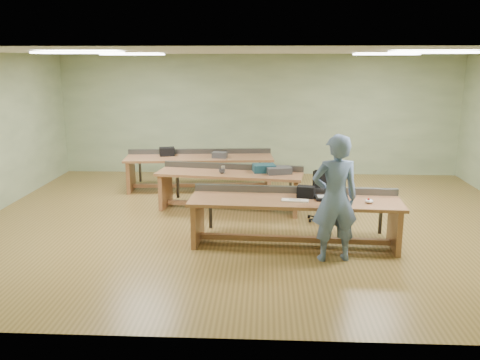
# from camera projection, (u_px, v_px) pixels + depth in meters

# --- Properties ---
(floor) EXTENTS (10.00, 10.00, 0.00)m
(floor) POSITION_uv_depth(u_px,v_px,m) (255.00, 221.00, 9.24)
(floor) COLOR olive
(floor) RESTS_ON ground
(ceiling) EXTENTS (10.00, 10.00, 0.00)m
(ceiling) POSITION_uv_depth(u_px,v_px,m) (256.00, 52.00, 8.54)
(ceiling) COLOR silver
(ceiling) RESTS_ON wall_back
(wall_back) EXTENTS (10.00, 0.04, 3.00)m
(wall_back) POSITION_uv_depth(u_px,v_px,m) (259.00, 115.00, 12.78)
(wall_back) COLOR #A5B68A
(wall_back) RESTS_ON floor
(wall_front) EXTENTS (10.00, 0.04, 3.00)m
(wall_front) POSITION_uv_depth(u_px,v_px,m) (248.00, 203.00, 5.01)
(wall_front) COLOR #A5B68A
(wall_front) RESTS_ON floor
(fluor_panels) EXTENTS (6.20, 3.50, 0.03)m
(fluor_panels) POSITION_uv_depth(u_px,v_px,m) (256.00, 53.00, 8.55)
(fluor_panels) COLOR white
(fluor_panels) RESTS_ON ceiling
(workbench_front) EXTENTS (3.33, 1.04, 0.86)m
(workbench_front) POSITION_uv_depth(u_px,v_px,m) (295.00, 210.00, 7.98)
(workbench_front) COLOR #A66C46
(workbench_front) RESTS_ON floor
(workbench_mid) EXTENTS (2.88, 1.13, 0.86)m
(workbench_mid) POSITION_uv_depth(u_px,v_px,m) (230.00, 182.00, 9.84)
(workbench_mid) COLOR #A66C46
(workbench_mid) RESTS_ON floor
(workbench_back) EXTENTS (3.34, 1.17, 0.86)m
(workbench_back) POSITION_uv_depth(u_px,v_px,m) (199.00, 165.00, 11.41)
(workbench_back) COLOR #A66C46
(workbench_back) RESTS_ON floor
(person) EXTENTS (0.75, 0.56, 1.87)m
(person) POSITION_uv_depth(u_px,v_px,m) (335.00, 198.00, 7.27)
(person) COLOR #6582A5
(person) RESTS_ON floor
(laptop_base) EXTENTS (0.39, 0.32, 0.04)m
(laptop_base) POSITION_uv_depth(u_px,v_px,m) (327.00, 198.00, 7.92)
(laptop_base) COLOR black
(laptop_base) RESTS_ON workbench_front
(laptop_screen) EXTENTS (0.37, 0.04, 0.29)m
(laptop_screen) POSITION_uv_depth(u_px,v_px,m) (326.00, 179.00, 8.00)
(laptop_screen) COLOR black
(laptop_screen) RESTS_ON laptop_base
(keyboard) EXTENTS (0.43, 0.18, 0.02)m
(keyboard) POSITION_uv_depth(u_px,v_px,m) (295.00, 201.00, 7.80)
(keyboard) COLOR white
(keyboard) RESTS_ON workbench_front
(trackball_mouse) EXTENTS (0.13, 0.15, 0.06)m
(trackball_mouse) POSITION_uv_depth(u_px,v_px,m) (369.00, 201.00, 7.70)
(trackball_mouse) COLOR white
(trackball_mouse) RESTS_ON workbench_front
(camera_bag) EXTENTS (0.30, 0.23, 0.18)m
(camera_bag) POSITION_uv_depth(u_px,v_px,m) (306.00, 192.00, 8.00)
(camera_bag) COLOR black
(camera_bag) RESTS_ON workbench_front
(task_chair) EXTENTS (0.61, 0.61, 0.87)m
(task_chair) POSITION_uv_depth(u_px,v_px,m) (320.00, 203.00, 9.27)
(task_chair) COLOR black
(task_chair) RESTS_ON floor
(parts_bin_teal) EXTENTS (0.47, 0.38, 0.15)m
(parts_bin_teal) POSITION_uv_depth(u_px,v_px,m) (264.00, 168.00, 9.81)
(parts_bin_teal) COLOR #163A47
(parts_bin_teal) RESTS_ON workbench_mid
(parts_bin_grey) EXTENTS (0.51, 0.39, 0.12)m
(parts_bin_grey) POSITION_uv_depth(u_px,v_px,m) (279.00, 170.00, 9.67)
(parts_bin_grey) COLOR #38383B
(parts_bin_grey) RESTS_ON workbench_mid
(mug) EXTENTS (0.15, 0.15, 0.09)m
(mug) POSITION_uv_depth(u_px,v_px,m) (222.00, 171.00, 9.68)
(mug) COLOR #38383B
(mug) RESTS_ON workbench_mid
(drinks_can) EXTENTS (0.08, 0.08, 0.13)m
(drinks_can) POSITION_uv_depth(u_px,v_px,m) (223.00, 169.00, 9.73)
(drinks_can) COLOR silver
(drinks_can) RESTS_ON workbench_mid
(storage_box_back) EXTENTS (0.38, 0.32, 0.19)m
(storage_box_back) POSITION_uv_depth(u_px,v_px,m) (167.00, 152.00, 11.44)
(storage_box_back) COLOR black
(storage_box_back) RESTS_ON workbench_back
(tray_back) EXTENTS (0.34, 0.27, 0.13)m
(tray_back) POSITION_uv_depth(u_px,v_px,m) (220.00, 155.00, 11.21)
(tray_back) COLOR #38383B
(tray_back) RESTS_ON workbench_back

